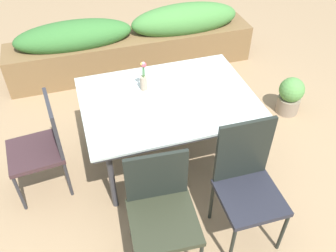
{
  "coord_description": "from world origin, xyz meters",
  "views": [
    {
      "loc": [
        -0.82,
        -2.26,
        2.6
      ],
      "look_at": [
        -0.09,
        0.1,
        0.42
      ],
      "focal_mm": 38.26,
      "sensor_mm": 36.0,
      "label": 1
    }
  ],
  "objects_px": {
    "potted_plant": "(290,95)",
    "dining_table": "(168,103)",
    "chair_near_left": "(161,207)",
    "flower_vase": "(144,78)",
    "chair_near_right": "(247,179)",
    "chair_end_left": "(43,143)",
    "planter_box": "(133,43)"
  },
  "relations": [
    {
      "from": "chair_near_right",
      "to": "chair_end_left",
      "type": "bearing_deg",
      "value": -31.02
    },
    {
      "from": "chair_end_left",
      "to": "planter_box",
      "type": "xyz_separation_m",
      "value": [
        1.16,
        1.71,
        -0.13
      ]
    },
    {
      "from": "chair_near_right",
      "to": "planter_box",
      "type": "distance_m",
      "value": 2.63
    },
    {
      "from": "chair_near_left",
      "to": "potted_plant",
      "type": "bearing_deg",
      "value": -142.65
    },
    {
      "from": "chair_near_left",
      "to": "potted_plant",
      "type": "height_order",
      "value": "chair_near_left"
    },
    {
      "from": "dining_table",
      "to": "chair_near_right",
      "type": "relative_size",
      "value": 1.46
    },
    {
      "from": "chair_near_left",
      "to": "chair_near_right",
      "type": "distance_m",
      "value": 0.67
    },
    {
      "from": "planter_box",
      "to": "chair_end_left",
      "type": "bearing_deg",
      "value": -124.23
    },
    {
      "from": "flower_vase",
      "to": "dining_table",
      "type": "bearing_deg",
      "value": -48.84
    },
    {
      "from": "dining_table",
      "to": "chair_end_left",
      "type": "height_order",
      "value": "chair_end_left"
    },
    {
      "from": "dining_table",
      "to": "chair_near_left",
      "type": "bearing_deg",
      "value": -109.99
    },
    {
      "from": "potted_plant",
      "to": "dining_table",
      "type": "bearing_deg",
      "value": -168.66
    },
    {
      "from": "chair_end_left",
      "to": "chair_near_right",
      "type": "bearing_deg",
      "value": -127.51
    },
    {
      "from": "chair_near_right",
      "to": "potted_plant",
      "type": "bearing_deg",
      "value": -133.54
    },
    {
      "from": "potted_plant",
      "to": "chair_near_left",
      "type": "bearing_deg",
      "value": -146.82
    },
    {
      "from": "planter_box",
      "to": "potted_plant",
      "type": "xyz_separation_m",
      "value": [
        1.45,
        -1.41,
        -0.15
      ]
    },
    {
      "from": "planter_box",
      "to": "potted_plant",
      "type": "relative_size",
      "value": 7.14
    },
    {
      "from": "dining_table",
      "to": "flower_vase",
      "type": "relative_size",
      "value": 5.25
    },
    {
      "from": "dining_table",
      "to": "planter_box",
      "type": "relative_size",
      "value": 0.47
    },
    {
      "from": "chair_near_left",
      "to": "flower_vase",
      "type": "distance_m",
      "value": 1.15
    },
    {
      "from": "dining_table",
      "to": "chair_end_left",
      "type": "xyz_separation_m",
      "value": [
        -1.1,
        0.01,
        -0.18
      ]
    },
    {
      "from": "planter_box",
      "to": "dining_table",
      "type": "bearing_deg",
      "value": -92.18
    },
    {
      "from": "chair_near_right",
      "to": "flower_vase",
      "type": "height_order",
      "value": "flower_vase"
    },
    {
      "from": "planter_box",
      "to": "potted_plant",
      "type": "distance_m",
      "value": 2.03
    },
    {
      "from": "chair_near_left",
      "to": "chair_end_left",
      "type": "distance_m",
      "value": 1.19
    },
    {
      "from": "dining_table",
      "to": "chair_near_left",
      "type": "relative_size",
      "value": 1.68
    },
    {
      "from": "chair_end_left",
      "to": "flower_vase",
      "type": "relative_size",
      "value": 3.19
    },
    {
      "from": "chair_near_left",
      "to": "potted_plant",
      "type": "relative_size",
      "value": 2.02
    },
    {
      "from": "dining_table",
      "to": "chair_end_left",
      "type": "distance_m",
      "value": 1.11
    },
    {
      "from": "chair_near_right",
      "to": "potted_plant",
      "type": "distance_m",
      "value": 1.71
    },
    {
      "from": "dining_table",
      "to": "chair_near_left",
      "type": "distance_m",
      "value": 0.98
    },
    {
      "from": "flower_vase",
      "to": "potted_plant",
      "type": "xyz_separation_m",
      "value": [
        1.68,
        0.12,
        -0.63
      ]
    }
  ]
}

